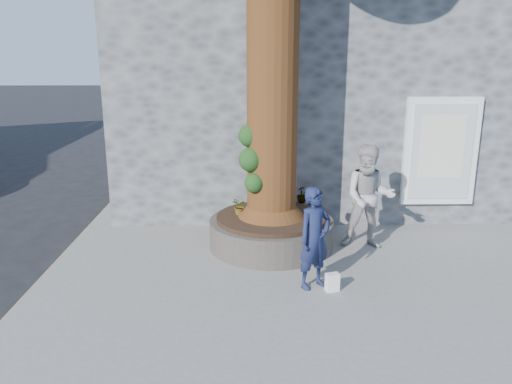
{
  "coord_description": "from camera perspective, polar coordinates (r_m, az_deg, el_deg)",
  "views": [
    {
      "loc": [
        0.33,
        -6.8,
        3.56
      ],
      "look_at": [
        0.51,
        1.73,
        1.25
      ],
      "focal_mm": 35.0,
      "sensor_mm": 36.0,
      "label": 1
    }
  ],
  "objects": [
    {
      "name": "woman",
      "position": [
        9.35,
        12.78,
        -0.57
      ],
      "size": [
        1.06,
        0.89,
        1.93
      ],
      "primitive_type": "imported",
      "rotation": [
        0.0,
        0.0,
        -0.19
      ],
      "color": "#B0ADA9",
      "rests_on": "pavement"
    },
    {
      "name": "plant_d",
      "position": [
        9.26,
        -1.84,
        -1.67
      ],
      "size": [
        0.37,
        0.38,
        0.32
      ],
      "primitive_type": "imported",
      "rotation": [
        0.0,
        0.0,
        5.27
      ],
      "color": "gray",
      "rests_on": "planter"
    },
    {
      "name": "pavement",
      "position": [
        8.63,
        6.79,
        -8.89
      ],
      "size": [
        9.0,
        8.0,
        0.12
      ],
      "primitive_type": "cube",
      "color": "slate",
      "rests_on": "ground"
    },
    {
      "name": "stone_shop",
      "position": [
        14.16,
        7.84,
        13.41
      ],
      "size": [
        10.3,
        8.3,
        6.3
      ],
      "color": "#46484B",
      "rests_on": "ground"
    },
    {
      "name": "plant_b",
      "position": [
        9.33,
        6.99,
        -1.38
      ],
      "size": [
        0.3,
        0.3,
        0.4
      ],
      "primitive_type": "imported",
      "rotation": [
        0.0,
        0.0,
        2.21
      ],
      "color": "gray",
      "rests_on": "planter"
    },
    {
      "name": "plant_a",
      "position": [
        8.56,
        6.59,
        -3.13
      ],
      "size": [
        0.21,
        0.21,
        0.34
      ],
      "primitive_type": "imported",
      "rotation": [
        0.0,
        0.0,
        0.69
      ],
      "color": "gray",
      "rests_on": "planter"
    },
    {
      "name": "plant_c",
      "position": [
        10.07,
        5.26,
        -0.24
      ],
      "size": [
        0.28,
        0.28,
        0.35
      ],
      "primitive_type": "imported",
      "rotation": [
        0.0,
        0.0,
        3.81
      ],
      "color": "gray",
      "rests_on": "planter"
    },
    {
      "name": "shopping_bag",
      "position": [
        7.77,
        8.71,
        -10.15
      ],
      "size": [
        0.23,
        0.17,
        0.28
      ],
      "primitive_type": "cube",
      "rotation": [
        0.0,
        0.0,
        0.28
      ],
      "color": "white",
      "rests_on": "pavement"
    },
    {
      "name": "man",
      "position": [
        7.63,
        6.71,
        -5.27
      ],
      "size": [
        0.69,
        0.63,
        1.58
      ],
      "primitive_type": "imported",
      "rotation": [
        0.0,
        0.0,
        0.58
      ],
      "color": "#171E3F",
      "rests_on": "pavement"
    },
    {
      "name": "ground",
      "position": [
        7.68,
        -3.6,
        -12.49
      ],
      "size": [
        120.0,
        120.0,
        0.0
      ],
      "primitive_type": "plane",
      "color": "black",
      "rests_on": "ground"
    },
    {
      "name": "planter",
      "position": [
        9.35,
        1.76,
        -4.51
      ],
      "size": [
        2.3,
        2.3,
        0.6
      ],
      "color": "black",
      "rests_on": "pavement"
    },
    {
      "name": "yellow_line",
      "position": [
        9.21,
        -22.89,
        -8.82
      ],
      "size": [
        0.1,
        30.0,
        0.01
      ],
      "primitive_type": "cube",
      "color": "yellow",
      "rests_on": "ground"
    }
  ]
}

